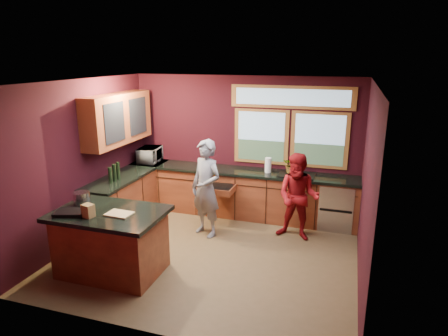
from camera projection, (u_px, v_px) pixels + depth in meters
The scene contains 14 objects.
floor at pixel (210, 253), 6.40m from camera, with size 4.50×4.50×0.00m, color brown.
room_shell at pixel (181, 137), 6.38m from camera, with size 4.52×4.02×2.71m.
back_counter at pixel (249, 194), 7.77m from camera, with size 4.50×0.64×0.93m.
left_counter at pixel (129, 196), 7.62m from camera, with size 0.64×2.30×0.93m.
island at pixel (111, 242), 5.74m from camera, with size 1.55×1.05×0.95m.
person_grey at pixel (206, 188), 6.87m from camera, with size 0.62×0.41×1.71m, color slate.
person_red at pixel (298, 197), 6.74m from camera, with size 0.73×0.57×1.51m, color maroon.
microwave at pixel (150, 155), 8.23m from camera, with size 0.56×0.38×0.31m, color #999999.
potted_plant at pixel (292, 165), 7.41m from camera, with size 0.31×0.27×0.34m, color #999999.
paper_towel at pixel (268, 165), 7.50m from camera, with size 0.12×0.12×0.28m, color white.
cutting_board at pixel (119, 214), 5.50m from camera, with size 0.35×0.25×0.02m, color tan.
stock_pot at pixel (82, 198), 5.88m from camera, with size 0.24×0.24×0.18m, color #B6B6BB.
paper_bag at pixel (88, 211), 5.40m from camera, with size 0.15×0.12×0.18m, color brown.
black_tray at pixel (70, 213), 5.50m from camera, with size 0.40×0.28×0.05m, color black.
Camera 1 is at (1.97, -5.44, 3.06)m, focal length 32.00 mm.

